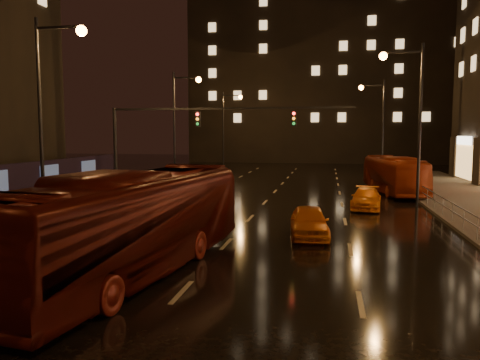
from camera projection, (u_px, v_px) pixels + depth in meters
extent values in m
plane|color=black|center=(261.00, 207.00, 29.08)|extent=(140.00, 140.00, 0.00)
cube|color=#38332D|center=(14.00, 212.00, 26.67)|extent=(7.00, 70.00, 0.15)
cube|color=black|center=(330.00, 52.00, 77.41)|extent=(44.00, 16.00, 36.00)
cylinder|color=black|center=(116.00, 156.00, 30.54)|extent=(0.22, 0.22, 6.20)
cube|color=black|center=(229.00, 108.00, 28.85)|extent=(15.20, 0.14, 0.14)
cube|color=black|center=(198.00, 119.00, 29.28)|extent=(0.32, 0.18, 0.95)
cube|color=black|center=(294.00, 119.00, 28.17)|extent=(0.32, 0.18, 0.95)
sphere|color=#FF1E19|center=(197.00, 114.00, 29.13)|extent=(0.18, 0.18, 0.18)
cylinder|color=#99999E|center=(385.00, 170.00, 50.60)|extent=(0.04, 0.04, 1.00)
cube|color=#99999E|center=(443.00, 198.00, 25.13)|extent=(0.05, 56.00, 0.05)
cube|color=#99999E|center=(443.00, 205.00, 25.17)|extent=(0.05, 56.00, 0.05)
imported|color=#4D100B|center=(132.00, 223.00, 14.97)|extent=(4.44, 12.38, 3.37)
imported|color=maroon|center=(393.00, 175.00, 35.58)|extent=(3.74, 10.39, 2.83)
imported|color=orange|center=(309.00, 222.00, 20.58)|extent=(1.98, 4.14, 1.36)
imported|color=orange|center=(366.00, 199.00, 28.42)|extent=(2.17, 4.38, 1.22)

